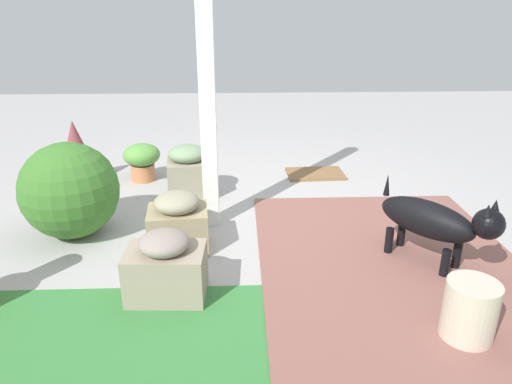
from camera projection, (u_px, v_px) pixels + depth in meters
ground_plane at (259, 219)px, 3.93m from camera, size 12.00×12.00×0.00m
brick_path at (392, 265)px, 3.22m from camera, size 1.80×2.40×0.02m
porch_pillar at (206, 75)px, 3.43m from camera, size 0.12×0.12×2.38m
stone_planter_nearest at (188, 171)px, 4.34m from camera, size 0.41×0.43×0.48m
stone_planter_mid at (178, 222)px, 3.39m from camera, size 0.45×0.38×0.44m
stone_planter_far at (166, 267)px, 2.83m from camera, size 0.48×0.35×0.43m
round_shrub at (70, 191)px, 3.54m from camera, size 0.73×0.73×0.73m
terracotta_pot_spiky at (76, 153)px, 4.68m from camera, size 0.32×0.32×0.62m
terracotta_pot_broad at (142, 159)px, 4.72m from camera, size 0.37×0.37×0.38m
dog at (435, 221)px, 3.12m from camera, size 0.66×0.73×0.58m
ceramic_urn at (470, 311)px, 2.47m from camera, size 0.28×0.28×0.34m
doormat at (315, 174)px, 4.94m from camera, size 0.60×0.40×0.03m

